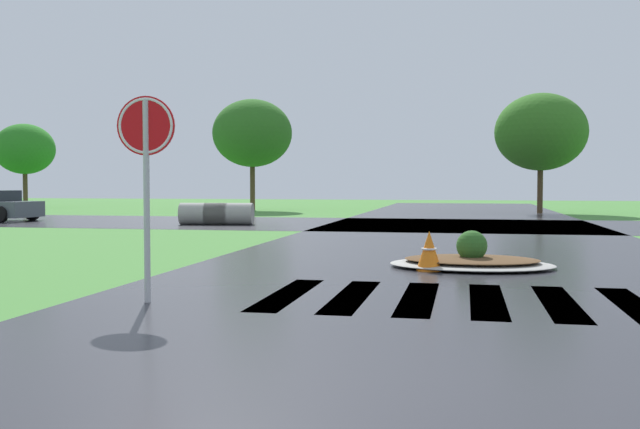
{
  "coord_description": "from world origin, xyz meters",
  "views": [
    {
      "loc": [
        0.15,
        -4.78,
        1.55
      ],
      "look_at": [
        -2.91,
        10.34,
        0.86
      ],
      "focal_mm": 40.25,
      "sensor_mm": 36.0,
      "label": 1
    }
  ],
  "objects_px": {
    "stop_sign": "(146,149)",
    "drainage_pipe_stack": "(217,214)",
    "traffic_cone": "(429,251)",
    "median_island": "(472,260)"
  },
  "relations": [
    {
      "from": "traffic_cone",
      "to": "stop_sign",
      "type": "bearing_deg",
      "value": -129.75
    },
    {
      "from": "stop_sign",
      "to": "drainage_pipe_stack",
      "type": "bearing_deg",
      "value": 101.1
    },
    {
      "from": "drainage_pipe_stack",
      "to": "traffic_cone",
      "type": "relative_size",
      "value": 3.92
    },
    {
      "from": "stop_sign",
      "to": "median_island",
      "type": "bearing_deg",
      "value": 43.22
    },
    {
      "from": "drainage_pipe_stack",
      "to": "traffic_cone",
      "type": "xyz_separation_m",
      "value": [
        8.37,
        -12.45,
        -0.06
      ]
    },
    {
      "from": "median_island",
      "to": "traffic_cone",
      "type": "distance_m",
      "value": 1.01
    },
    {
      "from": "median_island",
      "to": "traffic_cone",
      "type": "bearing_deg",
      "value": -138.79
    },
    {
      "from": "drainage_pipe_stack",
      "to": "traffic_cone",
      "type": "height_order",
      "value": "drainage_pipe_stack"
    },
    {
      "from": "stop_sign",
      "to": "drainage_pipe_stack",
      "type": "xyz_separation_m",
      "value": [
        -4.97,
        16.54,
        -1.58
      ]
    },
    {
      "from": "drainage_pipe_stack",
      "to": "traffic_cone",
      "type": "distance_m",
      "value": 15.0
    }
  ]
}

